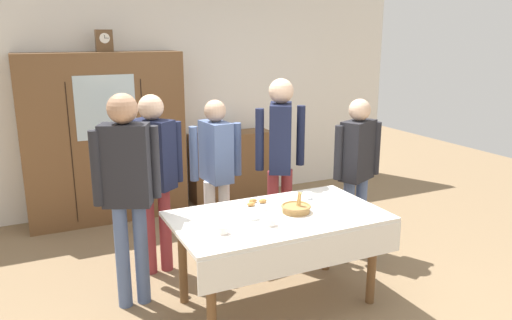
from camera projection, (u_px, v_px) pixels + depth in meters
name	position (u px, v px, depth m)	size (l,w,h in m)	color
ground_plane	(266.00, 291.00, 4.26)	(12.00, 12.00, 0.00)	#846B4C
back_wall	(173.00, 98.00, 6.25)	(6.40, 0.10, 2.70)	silver
dining_table	(280.00, 229.00, 3.89)	(1.65, 0.94, 0.76)	brown
wall_cabinet	(105.00, 138.00, 5.71)	(1.79, 0.46, 1.94)	brown
mantel_clock	(104.00, 41.00, 5.47)	(0.18, 0.11, 0.24)	brown
bookshelf_low	(231.00, 166.00, 6.54)	(1.07, 0.35, 0.89)	brown
book_stack	(230.00, 129.00, 6.41)	(0.15, 0.23, 0.11)	#664C7A
tea_cup_far_left	(253.00, 217.00, 3.77)	(0.13, 0.13, 0.06)	white
tea_cup_front_edge	(308.00, 196.00, 4.24)	(0.13, 0.13, 0.06)	white
tea_cup_back_edge	(271.00, 223.00, 3.65)	(0.13, 0.13, 0.06)	white
tea_cup_near_left	(223.00, 231.00, 3.50)	(0.13, 0.13, 0.06)	white
bread_basket	(296.00, 208.00, 3.94)	(0.24, 0.24, 0.16)	#9E7542
pastry_plate	(256.00, 204.00, 4.09)	(0.28, 0.28, 0.05)	white
spoon_front_edge	(356.00, 207.00, 4.06)	(0.12, 0.02, 0.01)	silver
spoon_near_left	(235.00, 215.00, 3.88)	(0.12, 0.02, 0.01)	silver
spoon_center	(221.00, 224.00, 3.70)	(0.12, 0.02, 0.01)	silver
person_near_right_end	(280.00, 150.00, 4.73)	(0.52, 0.41, 1.74)	#933338
person_by_cabinet	(127.00, 180.00, 3.80)	(0.52, 0.33, 1.72)	slate
person_behind_table_right	(357.00, 162.00, 4.78)	(0.52, 0.33, 1.55)	slate
person_beside_shelf	(216.00, 164.00, 4.75)	(0.52, 0.38, 1.54)	silver
person_behind_table_left	(154.00, 167.00, 4.37)	(0.52, 0.41, 1.64)	#933338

